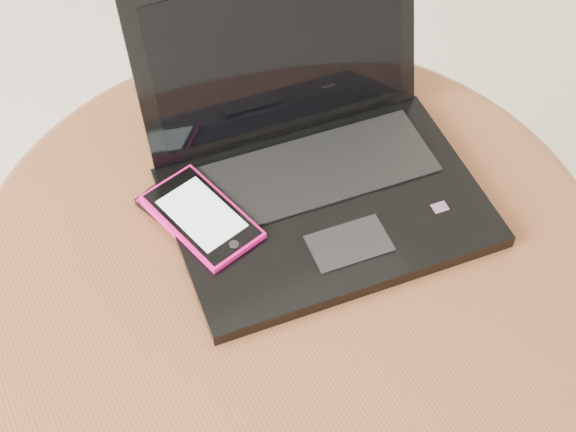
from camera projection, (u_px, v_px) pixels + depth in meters
table at (290, 309)px, 0.90m from camera, size 0.67×0.67×0.53m
laptop at (313, 162)px, 0.84m from camera, size 0.34×0.31×0.20m
phone_black at (188, 213)px, 0.84m from camera, size 0.09×0.12×0.01m
phone_pink at (202, 218)px, 0.82m from camera, size 0.10×0.14×0.02m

